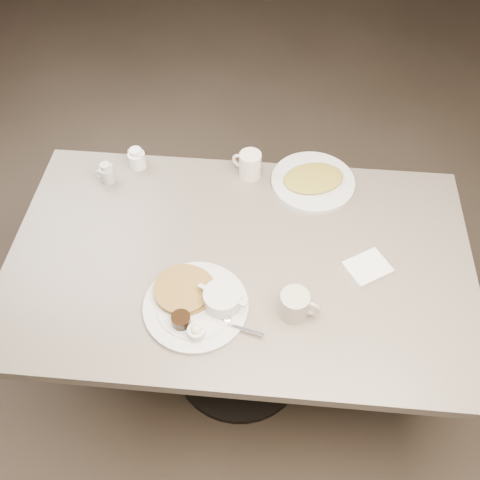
# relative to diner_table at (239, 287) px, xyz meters

# --- Properties ---
(room) EXTENTS (7.04, 8.04, 2.84)m
(room) POSITION_rel_diner_table_xyz_m (0.00, 0.00, 0.82)
(room) COLOR #4C3F33
(room) RESTS_ON ground
(diner_table) EXTENTS (1.50, 0.90, 0.75)m
(diner_table) POSITION_rel_diner_table_xyz_m (0.00, 0.00, 0.00)
(diner_table) COLOR slate
(diner_table) RESTS_ON ground
(main_plate) EXTENTS (0.41, 0.41, 0.07)m
(main_plate) POSITION_rel_diner_table_xyz_m (-0.10, -0.19, 0.19)
(main_plate) COLOR beige
(main_plate) RESTS_ON diner_table
(coffee_mug_near) EXTENTS (0.13, 0.10, 0.09)m
(coffee_mug_near) POSITION_rel_diner_table_xyz_m (0.18, -0.19, 0.22)
(coffee_mug_near) COLOR #B3A995
(coffee_mug_near) RESTS_ON diner_table
(napkin) EXTENTS (0.16, 0.16, 0.02)m
(napkin) POSITION_rel_diner_table_xyz_m (0.41, -0.01, 0.18)
(napkin) COLOR white
(napkin) RESTS_ON diner_table
(coffee_mug_far) EXTENTS (0.12, 0.10, 0.10)m
(coffee_mug_far) POSITION_rel_diner_table_xyz_m (0.00, 0.38, 0.22)
(coffee_mug_far) COLOR white
(coffee_mug_far) RESTS_ON diner_table
(creamer_left) EXTENTS (0.07, 0.06, 0.08)m
(creamer_left) POSITION_rel_diner_table_xyz_m (-0.50, 0.31, 0.21)
(creamer_left) COLOR #BAB9B5
(creamer_left) RESTS_ON diner_table
(creamer_right) EXTENTS (0.08, 0.08, 0.08)m
(creamer_right) POSITION_rel_diner_table_xyz_m (-0.41, 0.39, 0.21)
(creamer_right) COLOR white
(creamer_right) RESTS_ON diner_table
(hash_plate) EXTENTS (0.38, 0.38, 0.04)m
(hash_plate) POSITION_rel_diner_table_xyz_m (0.23, 0.36, 0.18)
(hash_plate) COLOR silver
(hash_plate) RESTS_ON diner_table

